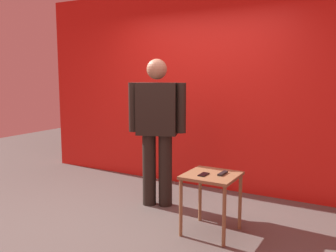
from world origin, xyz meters
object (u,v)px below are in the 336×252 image
at_px(cell_phone, 204,174).
at_px(standing_person, 157,125).
at_px(tv_remote, 223,173).
at_px(side_table, 211,184).

bearing_deg(cell_phone, standing_person, 149.12).
relative_size(standing_person, tv_remote, 10.55).
xyz_separation_m(side_table, cell_phone, (-0.06, -0.07, 0.10)).
xyz_separation_m(cell_phone, tv_remote, (0.16, 0.12, 0.01)).
bearing_deg(side_table, standing_person, 154.68).
relative_size(side_table, tv_remote, 3.64).
bearing_deg(standing_person, tv_remote, -20.83).
height_order(standing_person, tv_remote, standing_person).
bearing_deg(tv_remote, standing_person, 160.70).
distance_m(cell_phone, tv_remote, 0.20).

